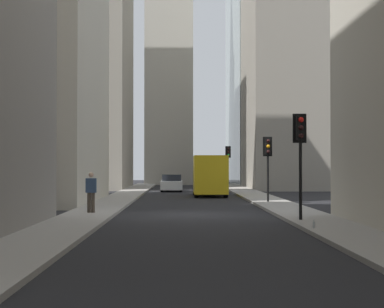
% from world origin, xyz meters
% --- Properties ---
extents(ground_plane, '(135.00, 135.00, 0.00)m').
position_xyz_m(ground_plane, '(0.00, 0.00, 0.00)').
color(ground_plane, black).
extents(sidewalk_right, '(90.00, 2.20, 0.14)m').
position_xyz_m(sidewalk_right, '(0.00, 4.50, 0.07)').
color(sidewalk_right, gray).
rests_on(sidewalk_right, ground_plane).
extents(sidewalk_left, '(90.00, 2.20, 0.14)m').
position_xyz_m(sidewalk_left, '(0.00, -4.50, 0.07)').
color(sidewalk_left, gray).
rests_on(sidewalk_left, ground_plane).
extents(building_left_far, '(13.18, 10.00, 32.61)m').
position_xyz_m(building_left_far, '(31.41, -10.60, 16.30)').
color(building_left_far, gray).
rests_on(building_left_far, ground_plane).
extents(building_right_far, '(12.55, 10.50, 27.20)m').
position_xyz_m(building_right_far, '(31.99, 10.59, 13.61)').
color(building_right_far, gray).
rests_on(building_right_far, ground_plane).
extents(church_spire, '(6.03, 6.03, 37.85)m').
position_xyz_m(church_spire, '(45.94, 2.02, 19.81)').
color(church_spire, '#B7B2A5').
rests_on(church_spire, ground_plane).
extents(delivery_truck, '(6.46, 2.25, 2.84)m').
position_xyz_m(delivery_truck, '(16.98, -1.40, 1.46)').
color(delivery_truck, yellow).
rests_on(delivery_truck, ground_plane).
extents(sedan_white, '(4.30, 1.78, 1.42)m').
position_xyz_m(sedan_white, '(25.37, 1.40, 0.66)').
color(sedan_white, silver).
rests_on(sedan_white, ground_plane).
extents(traffic_light_foreground, '(0.43, 0.52, 3.96)m').
position_xyz_m(traffic_light_foreground, '(-4.37, -3.85, 3.05)').
color(traffic_light_foreground, black).
rests_on(traffic_light_foreground, sidewalk_left).
extents(traffic_light_midblock, '(0.43, 0.52, 3.64)m').
position_xyz_m(traffic_light_midblock, '(7.67, -4.27, 2.81)').
color(traffic_light_midblock, black).
rests_on(traffic_light_midblock, sidewalk_left).
extents(traffic_light_far_junction, '(0.43, 0.52, 3.88)m').
position_xyz_m(traffic_light_far_junction, '(32.49, -3.87, 2.99)').
color(traffic_light_far_junction, black).
rests_on(traffic_light_far_junction, sidewalk_left).
extents(pedestrian, '(0.26, 0.44, 1.73)m').
position_xyz_m(pedestrian, '(-0.68, 4.46, 1.08)').
color(pedestrian, '#473D33').
rests_on(pedestrian, sidewalk_right).
extents(discarded_bottle, '(0.07, 0.07, 0.27)m').
position_xyz_m(discarded_bottle, '(-7.59, -3.67, 0.25)').
color(discarded_bottle, '#999EA3').
rests_on(discarded_bottle, sidewalk_left).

